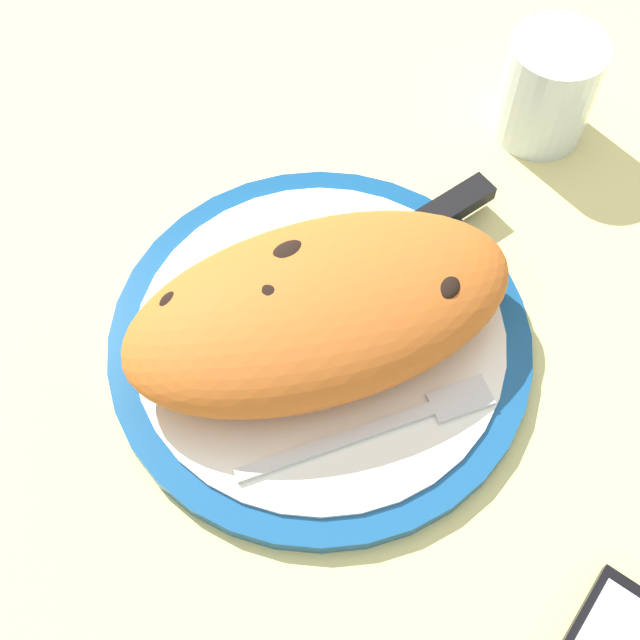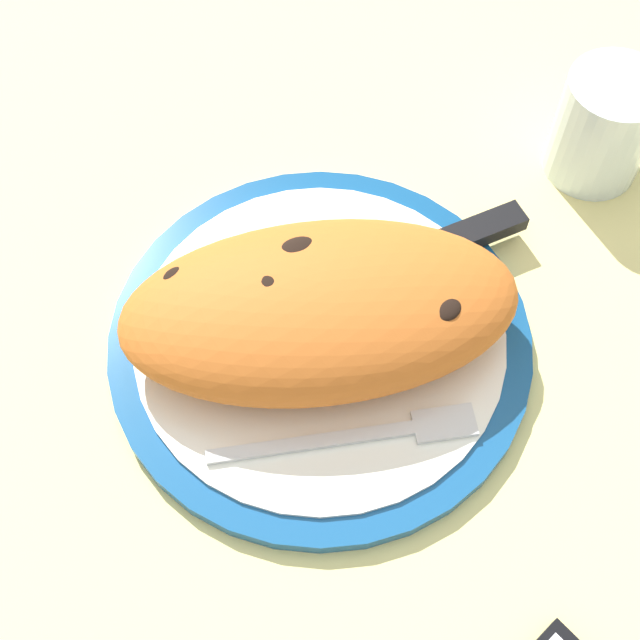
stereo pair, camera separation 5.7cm
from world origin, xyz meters
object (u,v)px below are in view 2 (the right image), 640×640
at_px(calzone, 322,311).
at_px(fork, 368,434).
at_px(knife, 423,253).
at_px(water_glass, 601,132).
at_px(plate, 320,340).

bearing_deg(calzone, fork, -68.23).
xyz_separation_m(knife, water_glass, (0.14, 0.10, 0.02)).
bearing_deg(calzone, plate, 137.04).
bearing_deg(calzone, water_glass, 37.89).
xyz_separation_m(plate, fork, (0.03, -0.07, 0.01)).
height_order(plate, calzone, calzone).
xyz_separation_m(plate, knife, (0.07, 0.06, 0.01)).
height_order(calzone, knife, calzone).
height_order(fork, water_glass, water_glass).
xyz_separation_m(plate, calzone, (0.00, -0.00, 0.04)).
relative_size(plate, water_glass, 3.35).
distance_m(plate, water_glass, 0.27).
distance_m(calzone, water_glass, 0.27).
bearing_deg(knife, fork, -107.43).
bearing_deg(knife, plate, -139.16).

